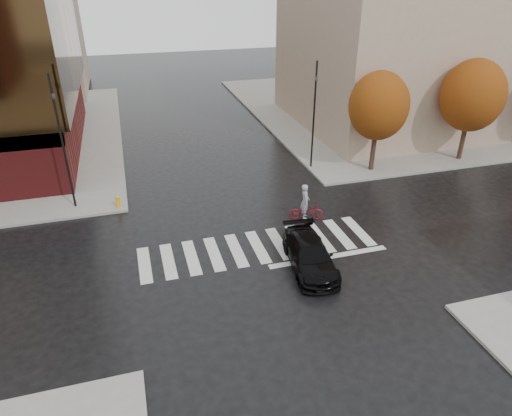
{
  "coord_description": "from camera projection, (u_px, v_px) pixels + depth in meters",
  "views": [
    {
      "loc": [
        -5.42,
        -17.71,
        12.28
      ],
      "look_at": [
        0.0,
        0.85,
        2.0
      ],
      "focal_mm": 32.0,
      "sensor_mm": 36.0,
      "label": 1
    }
  ],
  "objects": [
    {
      "name": "traffic_light_nw",
      "position": [
        61.0,
        134.0,
        24.06
      ],
      "size": [
        0.23,
        0.21,
        7.47
      ],
      "rotation": [
        0.0,
        0.0,
        -1.24
      ],
      "color": "black",
      "rests_on": "sidewalk_nw"
    },
    {
      "name": "crosswalk",
      "position": [
        258.0,
        247.0,
        22.54
      ],
      "size": [
        12.0,
        3.0,
        0.01
      ],
      "primitive_type": "cube",
      "color": "silver",
      "rests_on": "ground"
    },
    {
      "name": "manhole",
      "position": [
        308.0,
        223.0,
        24.62
      ],
      "size": [
        0.64,
        0.64,
        0.01
      ],
      "primitive_type": "cylinder",
      "rotation": [
        0.0,
        0.0,
        -0.16
      ],
      "color": "#4B2A1A",
      "rests_on": "ground"
    },
    {
      "name": "traffic_light_ne",
      "position": [
        314.0,
        109.0,
        29.38
      ],
      "size": [
        0.2,
        0.22,
        7.0
      ],
      "rotation": [
        0.0,
        0.0,
        3.55
      ],
      "color": "black",
      "rests_on": "sidewalk_ne"
    },
    {
      "name": "tree_ne_b",
      "position": [
        473.0,
        96.0,
        30.43
      ],
      "size": [
        4.2,
        4.2,
        6.89
      ],
      "color": "black",
      "rests_on": "sidewalk_ne"
    },
    {
      "name": "tree_ne_a",
      "position": [
        379.0,
        106.0,
        28.77
      ],
      "size": [
        3.8,
        3.8,
        6.5
      ],
      "color": "black",
      "rests_on": "sidewalk_ne"
    },
    {
      "name": "building_ne_tan",
      "position": [
        403.0,
        10.0,
        36.43
      ],
      "size": [
        16.0,
        16.0,
        18.0
      ],
      "primitive_type": "cube",
      "color": "tan",
      "rests_on": "sidewalk_ne"
    },
    {
      "name": "ground",
      "position": [
        261.0,
        252.0,
        22.12
      ],
      "size": [
        120.0,
        120.0,
        0.0
      ],
      "primitive_type": "plane",
      "color": "black",
      "rests_on": "ground"
    },
    {
      "name": "cyclist",
      "position": [
        306.0,
        208.0,
        24.67
      ],
      "size": [
        1.95,
        1.14,
        2.1
      ],
      "rotation": [
        0.0,
        0.0,
        1.28
      ],
      "color": "maroon",
      "rests_on": "ground"
    },
    {
      "name": "sedan",
      "position": [
        310.0,
        255.0,
        20.72
      ],
      "size": [
        2.34,
        4.71,
        1.32
      ],
      "primitive_type": "imported",
      "rotation": [
        0.0,
        0.0,
        -0.11
      ],
      "color": "black",
      "rests_on": "ground"
    },
    {
      "name": "fire_hydrant",
      "position": [
        118.0,
        201.0,
        25.76
      ],
      "size": [
        0.25,
        0.25,
        0.7
      ],
      "color": "#EAA90D",
      "rests_on": "sidewalk_nw"
    },
    {
      "name": "sidewalk_ne",
      "position": [
        402.0,
        106.0,
        45.08
      ],
      "size": [
        30.0,
        30.0,
        0.15
      ],
      "primitive_type": "cube",
      "color": "gray",
      "rests_on": "ground"
    }
  ]
}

